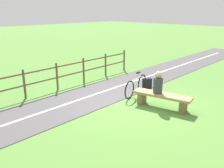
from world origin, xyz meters
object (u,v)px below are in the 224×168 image
Objects in this scene: bench at (162,98)px; person_seated at (158,84)px; backpack at (147,84)px; bicycle at (136,86)px.

bench is 0.49m from person_seated.
bench is at bearing 180.00° from person_seated.
bicycle is at bearing 99.31° from backpack.
backpack is (1.36, -1.30, -0.58)m from person_seated.
bench is 1.98m from backpack.
bicycle reaches higher than backpack.
bench is 2.66× the size of person_seated.
bench is 1.42m from bicycle.
person_seated is 0.43× the size of bicycle.
backpack is (1.51, -1.27, -0.12)m from bench.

